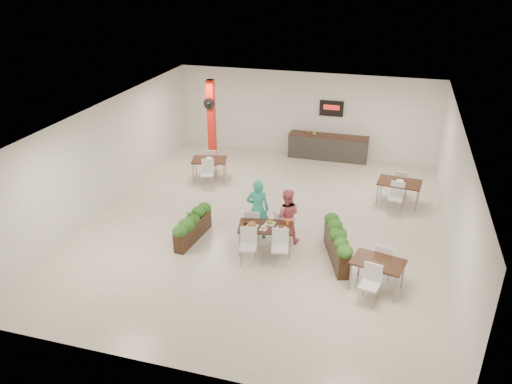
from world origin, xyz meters
TOP-DOWN VIEW (x-y plane):
  - ground at (0.00, 0.00)m, footprint 12.00×12.00m
  - room_shell at (0.00, 0.00)m, footprint 10.10×12.10m
  - red_column at (-3.00, 3.79)m, footprint 0.40×0.41m
  - service_counter at (1.00, 5.65)m, footprint 3.00×0.64m
  - main_table at (0.42, -1.49)m, footprint 1.52×1.82m
  - diner_man at (0.03, -0.84)m, footprint 0.69×0.52m
  - diner_woman at (0.83, -0.84)m, footprint 0.84×0.71m
  - planter_left at (-1.63, -1.44)m, footprint 0.54×1.77m
  - planter_right at (2.28, -1.37)m, footprint 0.92×1.91m
  - side_table_a at (-2.65, 2.53)m, footprint 1.32×1.67m
  - side_table_b at (3.70, 2.36)m, footprint 1.39×1.66m
  - side_table_c at (3.34, -2.38)m, footprint 1.31×1.67m

SIDE VIEW (x-z plane):
  - ground at x=0.00m, z-range 0.00..0.00m
  - service_counter at x=1.00m, z-range -0.61..1.59m
  - planter_left at x=-1.63m, z-range 0.03..0.96m
  - planter_right at x=2.28m, z-range -0.02..1.03m
  - side_table_c at x=3.34m, z-range 0.16..1.08m
  - side_table_a at x=-2.65m, z-range 0.16..1.09m
  - main_table at x=0.42m, z-range 0.17..1.10m
  - side_table_b at x=3.70m, z-range 0.18..1.10m
  - diner_woman at x=0.83m, z-range 0.00..1.54m
  - diner_man at x=0.03m, z-range 0.00..1.72m
  - red_column at x=-3.00m, z-range 0.04..3.24m
  - room_shell at x=0.00m, z-range 0.40..3.62m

